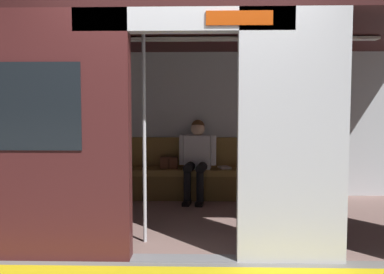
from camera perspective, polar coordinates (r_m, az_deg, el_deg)
The scene contains 8 objects.
ground_plane at distance 3.82m, azimuth -1.16°, elevation -16.69°, with size 60.00×60.00×0.00m, color gray.
platform_edge_strip at distance 3.54m, azimuth -1.39°, elevation -18.37°, with size 8.00×0.24×0.01m, color yellow.
train_car at distance 4.87m, azimuth -1.17°, elevation 6.38°, with size 6.40×2.94×2.33m.
bench_seat at distance 6.08m, azimuth -0.10°, elevation -5.46°, with size 2.65×0.44×0.45m.
person_seated at distance 5.98m, azimuth 0.69°, elevation -2.46°, with size 0.55×0.71×1.18m.
handbag at distance 6.14m, azimuth -3.23°, elevation -3.58°, with size 0.26×0.15×0.17m.
book at distance 6.14m, azimuth 4.54°, elevation -4.25°, with size 0.15×0.22×0.03m, color silver.
grab_pole_door at distance 4.07m, azimuth -6.69°, elevation 0.37°, with size 0.04×0.04×2.19m, color silver.
Camera 1 is at (-0.17, 3.57, 1.35)m, focal length 38.17 mm.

